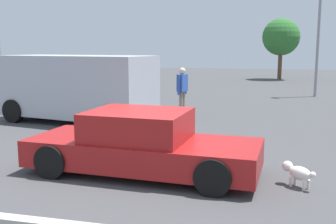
# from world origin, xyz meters

# --- Properties ---
(ground_plane) EXTENTS (80.00, 80.00, 0.00)m
(ground_plane) POSITION_xyz_m (0.00, 0.00, 0.00)
(ground_plane) COLOR #424244
(sedan_foreground) EXTENTS (4.58, 2.07, 1.23)m
(sedan_foreground) POSITION_xyz_m (0.01, -0.06, 0.57)
(sedan_foreground) COLOR maroon
(sedan_foreground) RESTS_ON ground_plane
(dog) EXTENTS (0.55, 0.49, 0.42)m
(dog) POSITION_xyz_m (2.92, -0.17, 0.27)
(dog) COLOR white
(dog) RESTS_ON ground_plane
(van_white) EXTENTS (5.28, 2.98, 2.18)m
(van_white) POSITION_xyz_m (-3.69, 4.69, 1.18)
(van_white) COLOR #B2B7C1
(van_white) RESTS_ON ground_plane
(pedestrian) EXTENTS (0.36, 0.54, 1.73)m
(pedestrian) POSITION_xyz_m (-0.63, 6.79, 1.03)
(pedestrian) COLOR gray
(pedestrian) RESTS_ON ground_plane
(light_post_mid) EXTENTS (0.44, 0.44, 6.10)m
(light_post_mid) POSITION_xyz_m (4.68, 13.87, 4.17)
(light_post_mid) COLOR gray
(light_post_mid) RESTS_ON ground_plane
(tree_back_left) EXTENTS (2.81, 2.81, 4.64)m
(tree_back_left) POSITION_xyz_m (3.22, 24.75, 3.21)
(tree_back_left) COLOR brown
(tree_back_left) RESTS_ON ground_plane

